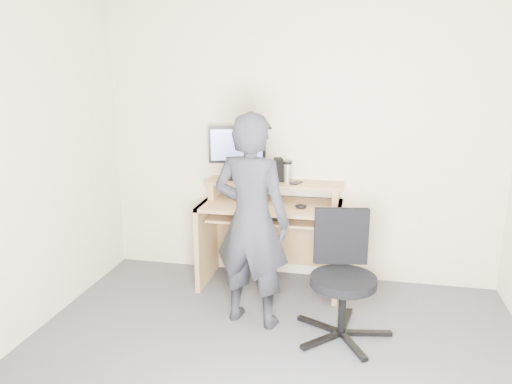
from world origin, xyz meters
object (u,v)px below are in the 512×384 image
(person, at_px, (251,221))
(monitor, at_px, (237,148))
(office_chair, at_px, (342,271))
(desk, at_px, (272,223))

(person, bearing_deg, monitor, -58.06)
(monitor, height_order, person, person)
(monitor, xyz_separation_m, person, (0.31, -0.83, -0.40))
(office_chair, bearing_deg, monitor, 128.56)
(monitor, xyz_separation_m, office_chair, (0.98, -0.87, -0.71))
(office_chair, bearing_deg, person, 167.06)
(office_chair, xyz_separation_m, person, (-0.67, 0.04, 0.31))
(monitor, bearing_deg, desk, -30.54)
(office_chair, distance_m, person, 0.74)
(monitor, distance_m, person, 0.97)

